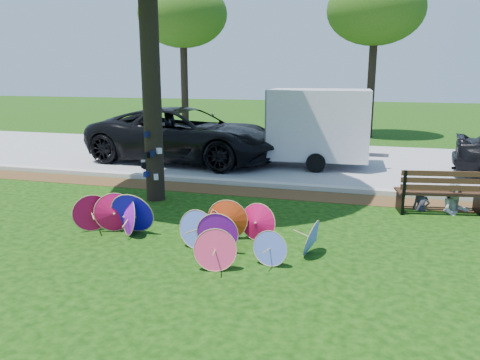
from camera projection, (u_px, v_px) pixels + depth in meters
The scene contains 11 objects.
ground at pixel (179, 255), 7.91m from camera, with size 90.00×90.00×0.00m, color black.
mulch_strip at pixel (248, 192), 12.13m from camera, with size 90.00×1.00×0.01m, color #472D16.
curb at pixel (254, 183), 12.77m from camera, with size 90.00×0.30×0.12m, color #B7B5AD.
street at pixel (283, 159), 16.67m from camera, with size 90.00×8.00×0.01m, color gray.
parasol_pile at pixel (186, 223), 8.48m from camera, with size 4.84×2.16×0.87m.
black_van at pixel (185, 135), 16.02m from camera, with size 3.07×6.65×1.85m, color black.
cargo_trailer at pixel (319, 124), 15.09m from camera, with size 3.13×1.98×2.79m, color silver.
park_bench at pixel (440, 191), 10.25m from camera, with size 1.88×0.72×0.98m, color black, non-canonical shape.
person_left at pixel (423, 189), 10.39m from camera, with size 0.37×0.24×1.01m, color #3B3C50.
person_right at pixel (457, 184), 10.17m from camera, with size 0.63×0.49×1.29m, color #B5B7BF.
bg_trees at pixel (379, 6), 19.88m from camera, with size 23.09×7.57×7.40m.
Camera 1 is at (3.02, -6.86, 3.03)m, focal length 35.00 mm.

